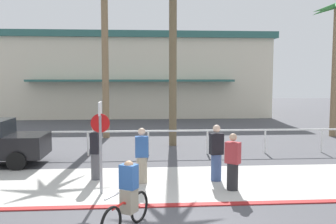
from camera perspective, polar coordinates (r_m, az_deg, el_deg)
ground_plane at (r=17.23m, az=-3.11°, el=-5.51°), size 80.00×80.00×0.00m
sidewalk_strip at (r=11.58m, az=-2.59°, el=-10.82°), size 44.00×4.00×0.02m
curb_paint at (r=9.68m, az=-2.26°, el=-14.07°), size 44.00×0.24×0.03m
building_backdrop at (r=33.65m, az=-5.35°, el=5.57°), size 22.79×10.85×6.80m
rail_fence at (r=15.61m, az=-3.03°, el=-3.49°), size 20.03×0.08×1.04m
stop_sign_bike_lane at (r=10.41m, az=-10.27°, el=-3.34°), size 0.52×0.56×2.56m
palm_tree_2 at (r=20.35m, az=-9.58°, el=12.76°), size 3.59×3.42×8.16m
palm_tree_3 at (r=17.80m, az=0.68°, el=13.97°), size 2.88×3.23×8.20m
palm_tree_4 at (r=22.37m, az=24.29°, el=10.01°), size 2.71×3.10×7.24m
cyclist_red_0 at (r=8.15m, az=-6.15°, el=-12.79°), size 0.97×1.60×1.50m
pedestrian_0 at (r=11.75m, az=7.38°, el=-6.53°), size 0.44×0.37×1.77m
pedestrian_1 at (r=11.46m, az=-4.01°, el=-6.99°), size 0.41×0.33×1.70m
pedestrian_2 at (r=12.02m, az=-10.93°, el=-6.29°), size 0.37×0.44×1.78m
pedestrian_3 at (r=10.88m, az=9.84°, el=-7.88°), size 0.47×0.45×1.65m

